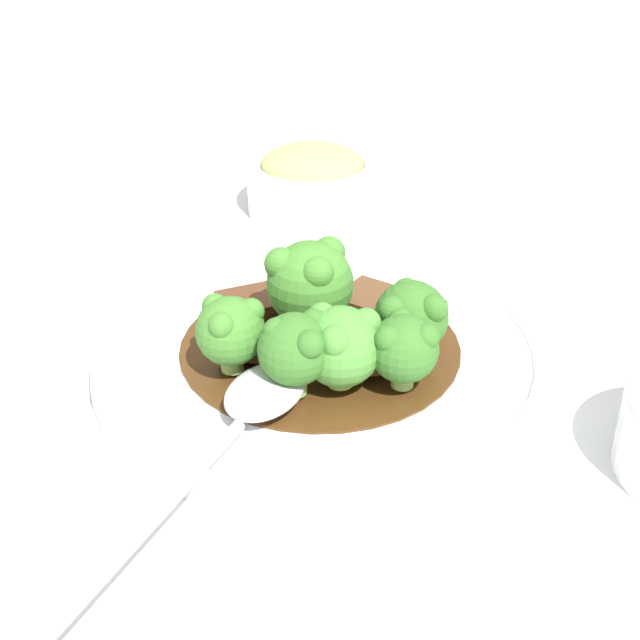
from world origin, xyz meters
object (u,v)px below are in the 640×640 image
Objects in this scene: side_bowl_appetizer at (312,180)px; sauce_dish at (12,529)px; beef_strip_1 at (349,344)px; beef_strip_2 at (334,299)px; broccoli_floret_4 at (310,282)px; main_plate at (320,353)px; beef_strip_0 at (389,309)px; beef_strip_3 at (259,345)px; broccoli_floret_0 at (230,330)px; broccoli_floret_1 at (300,349)px; broccoli_floret_3 at (341,344)px; broccoli_floret_5 at (404,347)px; serving_spoon at (243,416)px; beef_strip_4 at (256,304)px; broccoli_floret_2 at (410,320)px.

side_bowl_appetizer reaches higher than sauce_dish.
beef_strip_2 is (-0.05, -0.02, -0.00)m from beef_strip_1.
broccoli_floret_4 reaches higher than beef_strip_1.
side_bowl_appetizer is (-0.23, -0.07, 0.02)m from main_plate.
beef_strip_3 is (0.06, -0.07, -0.00)m from beef_strip_0.
broccoli_floret_4 is (0.03, -0.04, 0.03)m from beef_strip_0.
beef_strip_2 is 0.10m from broccoli_floret_0.
sauce_dish is at bearing -40.75° from broccoli_floret_1.
broccoli_floret_1 is at bearing -20.32° from beef_strip_1.
broccoli_floret_0 is 0.94× the size of broccoli_floret_1.
broccoli_floret_3 reaches higher than beef_strip_1.
broccoli_floret_5 reaches higher than sauce_dish.
beef_strip_0 is at bearing 81.62° from beef_strip_2.
beef_strip_1 is 0.07m from broccoli_floret_0.
serving_spoon is at bearing -52.37° from broccoli_floret_5.
beef_strip_2 is 1.65× the size of broccoli_floret_0.
broccoli_floret_3 is (-0.00, 0.06, -0.00)m from broccoli_floret_0.
beef_strip_1 is 0.80× the size of sauce_dish.
beef_strip_3 is 1.03× the size of broccoli_floret_0.
sauce_dish is (0.18, -0.11, -0.00)m from main_plate.
broccoli_floret_4 reaches higher than serving_spoon.
serving_spoon is at bearing -38.61° from broccoli_floret_3.
serving_spoon is (0.05, 0.02, -0.02)m from broccoli_floret_0.
beef_strip_4 is (-0.05, -0.02, 0.00)m from beef_strip_3.
broccoli_floret_3 is (0.04, 0.02, 0.04)m from main_plate.
main_plate is 0.06m from beef_strip_4.
broccoli_floret_2 reaches higher than beef_strip_4.
beef_strip_1 is 0.05m from broccoli_floret_1.
beef_strip_1 is at bearing 64.12° from main_plate.
beef_strip_0 is 1.55× the size of broccoli_floret_0.
main_plate is 4.87× the size of beef_strip_4.
beef_strip_4 is 1.23× the size of broccoli_floret_0.
broccoli_floret_4 is 0.56× the size of side_bowl_appetizer.
beef_strip_4 is (-0.03, -0.07, -0.00)m from beef_strip_1.
sauce_dish is at bearing -42.19° from broccoli_floret_2.
beef_strip_1 reaches higher than beef_strip_2.
beef_strip_4 is at bearing -159.98° from beef_strip_3.
beef_strip_0 is 0.08m from broccoli_floret_3.
side_bowl_appetizer is (-0.27, -0.12, -0.02)m from broccoli_floret_5.
broccoli_floret_2 reaches higher than broccoli_floret_5.
broccoli_floret_4 reaches higher than main_plate.
beef_strip_4 is 1.22× the size of broccoli_floret_2.
main_plate is at bearing 2.66° from beef_strip_2.
broccoli_floret_3 is 1.08× the size of broccoli_floret_5.
main_plate is 0.24m from side_bowl_appetizer.
broccoli_floret_5 is at bearing 132.33° from sauce_dish.
broccoli_floret_3 is (0.02, 0.06, 0.02)m from beef_strip_3.
broccoli_floret_0 is at bearing -61.99° from beef_strip_1.
side_bowl_appetizer is at bearing -166.33° from broccoli_floret_1.
beef_strip_2 is at bearing -157.13° from beef_strip_1.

